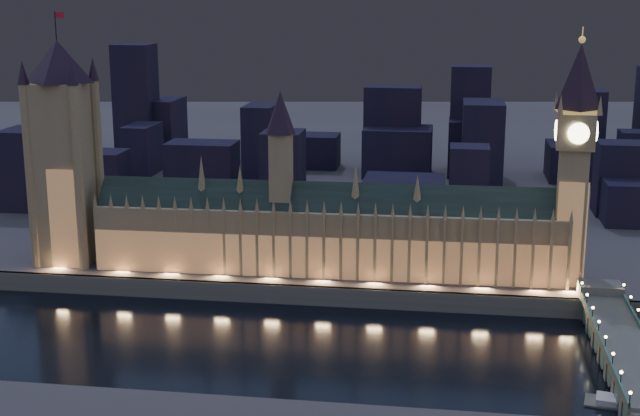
# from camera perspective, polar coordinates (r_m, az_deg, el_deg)

# --- Properties ---
(ground_plane) EXTENTS (2000.00, 2000.00, 0.00)m
(ground_plane) POSITION_cam_1_polar(r_m,az_deg,el_deg) (333.73, -2.26, -8.52)
(ground_plane) COLOR black
(ground_plane) RESTS_ON ground
(north_bank) EXTENTS (2000.00, 960.00, 8.00)m
(north_bank) POSITION_cam_1_polar(r_m,az_deg,el_deg) (834.79, 4.35, 5.11)
(north_bank) COLOR #46363C
(north_bank) RESTS_ON ground
(embankment_wall) EXTENTS (2000.00, 2.50, 8.00)m
(embankment_wall) POSITION_cam_1_polar(r_m,az_deg,el_deg) (370.13, -1.09, -5.60)
(embankment_wall) COLOR #52584D
(embankment_wall) RESTS_ON ground
(palace_of_westminster) EXTENTS (202.00, 23.15, 78.00)m
(palace_of_westminster) POSITION_cam_1_polar(r_m,az_deg,el_deg) (382.27, 0.33, -1.47)
(palace_of_westminster) COLOR olive
(palace_of_westminster) RESTS_ON north_bank
(victoria_tower) EXTENTS (31.68, 31.68, 110.16)m
(victoria_tower) POSITION_cam_1_polar(r_m,az_deg,el_deg) (407.44, -16.11, 4.12)
(victoria_tower) COLOR olive
(victoria_tower) RESTS_ON north_bank
(elizabeth_tower) EXTENTS (18.00, 18.00, 104.91)m
(elizabeth_tower) POSITION_cam_1_polar(r_m,az_deg,el_deg) (373.87, 16.02, 3.94)
(elizabeth_tower) COLOR olive
(elizabeth_tower) RESTS_ON north_bank
(westminster_bridge) EXTENTS (16.83, 113.00, 15.90)m
(westminster_bridge) POSITION_cam_1_polar(r_m,az_deg,el_deg) (328.91, 18.71, -8.48)
(westminster_bridge) COLOR #52584D
(westminster_bridge) RESTS_ON ground
(city_backdrop) EXTENTS (473.32, 215.63, 83.58)m
(city_backdrop) POSITION_cam_1_polar(r_m,az_deg,el_deg) (561.52, 5.67, 3.82)
(city_backdrop) COLOR black
(city_backdrop) RESTS_ON north_bank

